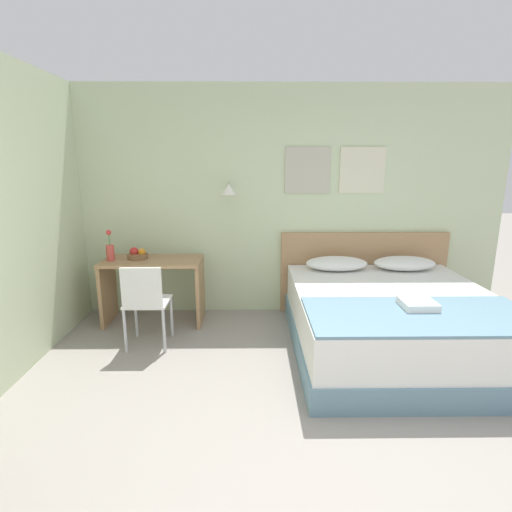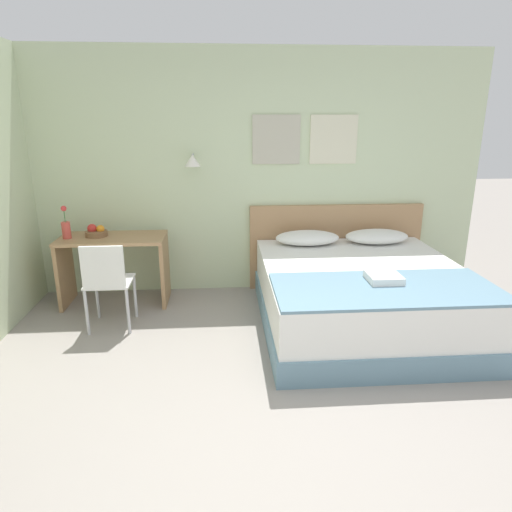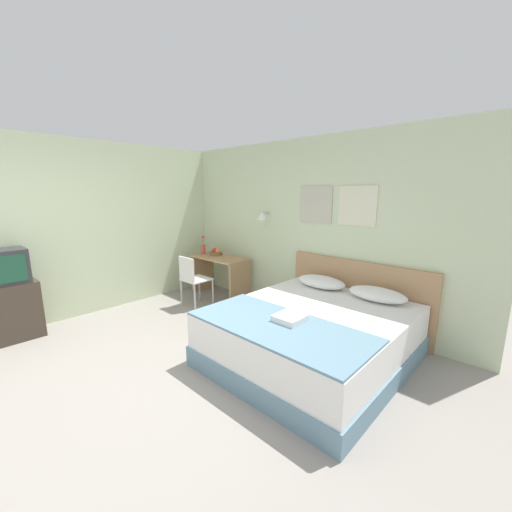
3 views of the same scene
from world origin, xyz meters
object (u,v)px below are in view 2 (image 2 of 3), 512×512
desk_chair (107,279)px  headboard (335,246)px  pillow_right (377,236)px  throw_blanket (386,289)px  flower_vase (66,228)px  pillow_left (307,238)px  folded_towel_near_foot (384,278)px  desk (114,258)px  fruit_bowl (96,232)px  bed (361,296)px

desk_chair → headboard: bearing=22.6°
pillow_right → desk_chair: 2.87m
headboard → throw_blanket: 1.69m
throw_blanket → flower_vase: (-2.91, 1.33, 0.24)m
headboard → pillow_right: headboard is taller
pillow_left → desk_chair: bearing=-160.3°
headboard → flower_vase: size_ratio=5.86×
pillow_left → folded_towel_near_foot: (0.41, -1.26, -0.02)m
folded_towel_near_foot → pillow_left: bearing=108.2°
pillow_left → desk: (-2.08, -0.04, -0.17)m
pillow_left → throw_blanket: pillow_left is taller
desk → fruit_bowl: size_ratio=4.85×
desk → desk_chair: bearing=-83.1°
pillow_left → flower_vase: size_ratio=2.04×
headboard → pillow_left: (-0.39, -0.28, 0.18)m
throw_blanket → folded_towel_near_foot: bearing=79.8°
bed → pillow_right: 0.96m
folded_towel_near_foot → desk_chair: desk_chair is taller
folded_towel_near_foot → fruit_bowl: size_ratio=1.21×
bed → pillow_left: 0.96m
throw_blanket → desk: bearing=151.0°
headboard → throw_blanket: (0.00, -1.68, 0.12)m
desk → desk_chair: desk_chair is taller
pillow_right → fruit_bowl: fruit_bowl is taller
headboard → folded_towel_near_foot: (0.03, -1.54, 0.16)m
throw_blanket → folded_towel_near_foot: (0.03, 0.15, 0.04)m
headboard → pillow_right: bearing=-35.4°
desk_chair → fruit_bowl: 0.81m
headboard → desk: (-2.46, -0.32, 0.02)m
throw_blanket → desk_chair: bearing=163.9°
pillow_left → pillow_right: same height
folded_towel_near_foot → desk: size_ratio=0.25×
folded_towel_near_foot → pillow_right: bearing=74.0°
bed → headboard: (0.00, 1.07, 0.19)m
bed → throw_blanket: 0.68m
folded_towel_near_foot → flower_vase: bearing=158.0°
desk → flower_vase: bearing=-175.8°
desk → desk_chair: size_ratio=1.28×
pillow_left → pillow_right: 0.78m
throw_blanket → fruit_bowl: fruit_bowl is taller
fruit_bowl → flower_vase: 0.29m
desk → flower_vase: (-0.45, -0.03, 0.34)m
bed → desk_chair: size_ratio=2.45×
headboard → fruit_bowl: (-2.64, -0.27, 0.29)m
bed → desk: size_ratio=1.91×
bed → fruit_bowl: size_ratio=9.28×
desk_chair → flower_vase: bearing=129.4°
headboard → fruit_bowl: headboard is taller
pillow_left → flower_vase: bearing=-178.4°
bed → desk_chair: 2.39m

